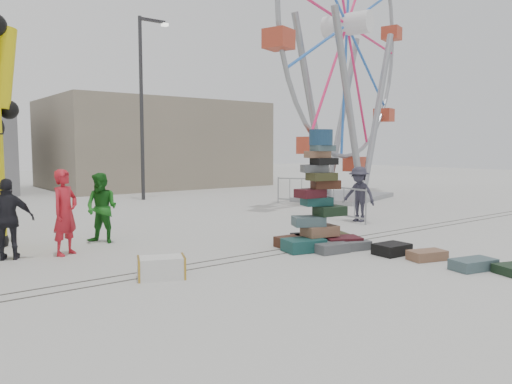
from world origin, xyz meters
TOP-DOWN VIEW (x-y plane):
  - ground at (0.00, 0.00)m, footprint 90.00×90.00m
  - track_line_near at (0.00, 0.60)m, footprint 40.00×0.04m
  - track_line_far at (0.00, 1.00)m, footprint 40.00×0.04m
  - building_right at (7.00, 20.00)m, footprint 12.00×8.00m
  - lamp_post_right at (3.09, 13.00)m, footprint 1.41×0.25m
  - suitcase_tower at (1.66, 0.59)m, footprint 2.10×1.75m
  - ferris_wheel at (10.30, 7.68)m, footprint 11.22×4.23m
  - steamer_trunk at (-2.50, 0.37)m, footprint 0.95×0.76m
  - row_case_0 at (2.26, 0.90)m, footprint 0.80×0.63m
  - row_case_1 at (2.19, -0.01)m, footprint 0.79×0.66m
  - row_case_2 at (2.42, -0.92)m, footprint 0.77×0.59m
  - row_case_3 at (2.57, -1.69)m, footprint 0.87×0.64m
  - row_case_4 at (2.54, -2.72)m, footprint 0.95×0.66m
  - barricade_wheel_front at (5.32, 3.16)m, footprint 0.32×2.00m
  - barricade_wheel_back at (7.47, 7.46)m, footprint 1.23×1.70m
  - pedestrian_red at (-3.25, 3.42)m, footprint 0.82×0.75m
  - pedestrian_green at (-2.12, 4.29)m, footprint 1.02×1.06m
  - pedestrian_black at (-4.33, 3.67)m, footprint 1.08×0.75m
  - pedestrian_grey at (5.58, 2.77)m, footprint 0.81×1.21m

SIDE VIEW (x-z plane):
  - ground at x=0.00m, z-range 0.00..0.00m
  - track_line_near at x=0.00m, z-range 0.00..0.01m
  - track_line_far at x=0.00m, z-range 0.00..0.01m
  - row_case_3 at x=2.57m, z-range 0.00..0.20m
  - row_case_1 at x=2.19m, z-range 0.00..0.21m
  - row_case_0 at x=2.26m, z-range 0.00..0.21m
  - row_case_4 at x=2.54m, z-range 0.00..0.21m
  - row_case_2 at x=2.42m, z-range 0.00..0.25m
  - steamer_trunk at x=-2.50m, z-range 0.00..0.39m
  - barricade_wheel_front at x=5.32m, z-range 0.00..1.10m
  - barricade_wheel_back at x=7.47m, z-range 0.00..1.10m
  - suitcase_tower at x=1.66m, z-range -0.61..2.15m
  - pedestrian_black at x=-4.33m, z-range 0.00..1.71m
  - pedestrian_green at x=-2.12m, z-range 0.00..1.72m
  - pedestrian_grey at x=5.58m, z-range 0.00..1.74m
  - pedestrian_red at x=-3.25m, z-range 0.00..1.88m
  - building_right at x=7.00m, z-range 0.00..5.00m
  - lamp_post_right at x=3.09m, z-range 0.48..8.48m
  - ferris_wheel at x=10.30m, z-range -0.10..13.51m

